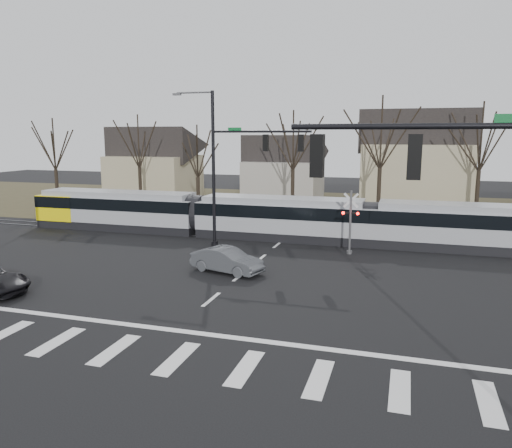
# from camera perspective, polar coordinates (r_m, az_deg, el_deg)

# --- Properties ---
(ground) EXTENTS (140.00, 140.00, 0.00)m
(ground) POSITION_cam_1_polar(r_m,az_deg,el_deg) (21.35, -7.18, -10.21)
(ground) COLOR black
(grass_verge) EXTENTS (140.00, 28.00, 0.01)m
(grass_verge) POSITION_cam_1_polar(r_m,az_deg,el_deg) (51.44, 7.50, 1.82)
(grass_verge) COLOR #38331E
(grass_verge) RESTS_ON ground
(crosswalk) EXTENTS (27.00, 2.60, 0.01)m
(crosswalk) POSITION_cam_1_polar(r_m,az_deg,el_deg) (18.06, -12.52, -14.29)
(crosswalk) COLOR silver
(crosswalk) RESTS_ON ground
(stop_line) EXTENTS (28.00, 0.35, 0.01)m
(stop_line) POSITION_cam_1_polar(r_m,az_deg,el_deg) (19.83, -9.35, -11.88)
(stop_line) COLOR silver
(stop_line) RESTS_ON ground
(lane_dashes) EXTENTS (0.18, 30.00, 0.01)m
(lane_dashes) POSITION_cam_1_polar(r_m,az_deg,el_deg) (35.98, 3.26, -1.71)
(lane_dashes) COLOR silver
(lane_dashes) RESTS_ON ground
(rail_pair) EXTENTS (90.00, 1.52, 0.06)m
(rail_pair) POSITION_cam_1_polar(r_m,az_deg,el_deg) (35.79, 3.18, -1.74)
(rail_pair) COLOR #59595E
(rail_pair) RESTS_ON ground
(tram) EXTENTS (39.69, 2.95, 3.01)m
(tram) POSITION_cam_1_polar(r_m,az_deg,el_deg) (35.76, 2.75, 0.88)
(tram) COLOR gray
(tram) RESTS_ON ground
(sedan) EXTENTS (3.55, 4.84, 1.35)m
(sedan) POSITION_cam_1_polar(r_m,az_deg,el_deg) (27.24, -3.35, -4.15)
(sedan) COLOR #4C4E53
(sedan) RESTS_ON ground
(signal_pole_near_right) EXTENTS (6.72, 0.44, 8.00)m
(signal_pole_near_right) POSITION_cam_1_polar(r_m,az_deg,el_deg) (12.55, 24.95, -1.09)
(signal_pole_near_right) COLOR black
(signal_pole_near_right) RESTS_ON ground
(signal_pole_far) EXTENTS (9.28, 0.44, 10.20)m
(signal_pole_far) POSITION_cam_1_polar(r_m,az_deg,el_deg) (32.58, -2.27, 7.16)
(signal_pole_far) COLOR black
(signal_pole_far) RESTS_ON ground
(rail_crossing_signal) EXTENTS (1.08, 0.36, 4.00)m
(rail_crossing_signal) POSITION_cam_1_polar(r_m,az_deg,el_deg) (31.67, 10.72, -0.04)
(rail_crossing_signal) COLOR #59595B
(rail_crossing_signal) RESTS_ON ground
(tree_row) EXTENTS (59.20, 7.20, 10.00)m
(tree_row) POSITION_cam_1_polar(r_m,az_deg,el_deg) (44.73, 8.91, 6.97)
(tree_row) COLOR black
(tree_row) RESTS_ON ground
(house_a) EXTENTS (9.72, 8.64, 8.60)m
(house_a) POSITION_cam_1_polar(r_m,az_deg,el_deg) (59.47, -11.57, 7.14)
(house_a) COLOR gray
(house_a) RESTS_ON ground
(house_b) EXTENTS (8.64, 7.56, 7.65)m
(house_b) POSITION_cam_1_polar(r_m,az_deg,el_deg) (55.93, 3.20, 6.64)
(house_b) COLOR gray
(house_b) RESTS_ON ground
(house_c) EXTENTS (10.80, 8.64, 10.10)m
(house_c) POSITION_cam_1_polar(r_m,az_deg,el_deg) (51.27, 17.88, 7.26)
(house_c) COLOR gray
(house_c) RESTS_ON ground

